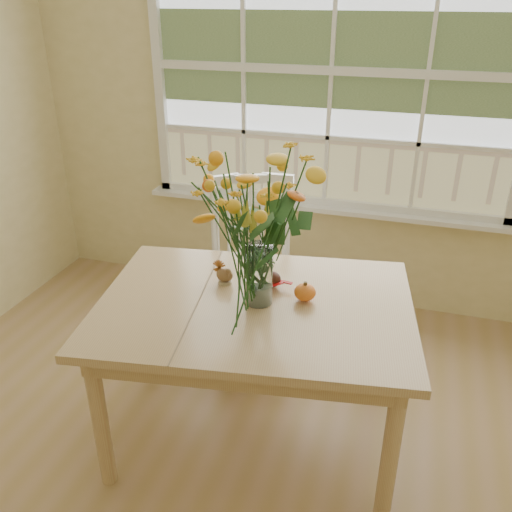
% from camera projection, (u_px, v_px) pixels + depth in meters
% --- Properties ---
extents(wall_back, '(4.00, 0.02, 2.70)m').
position_uv_depth(wall_back, '(331.00, 104.00, 3.33)').
color(wall_back, beige).
rests_on(wall_back, floor).
extents(window, '(2.42, 0.12, 1.74)m').
position_uv_depth(window, '(331.00, 74.00, 3.21)').
color(window, silver).
rests_on(window, wall_back).
extents(dining_table, '(1.51, 1.18, 0.74)m').
position_uv_depth(dining_table, '(255.00, 320.00, 2.43)').
color(dining_table, tan).
rests_on(dining_table, floor).
extents(windsor_chair, '(0.61, 0.60, 1.03)m').
position_uv_depth(windsor_chair, '(252.00, 260.00, 3.14)').
color(windsor_chair, white).
rests_on(windsor_chair, floor).
extents(flower_vase, '(0.57, 0.57, 0.68)m').
position_uv_depth(flower_vase, '(259.00, 216.00, 2.22)').
color(flower_vase, white).
rests_on(flower_vase, dining_table).
extents(pumpkin, '(0.10, 0.10, 0.08)m').
position_uv_depth(pumpkin, '(305.00, 293.00, 2.39)').
color(pumpkin, orange).
rests_on(pumpkin, dining_table).
extents(turkey_figurine, '(0.08, 0.06, 0.10)m').
position_uv_depth(turkey_figurine, '(225.00, 275.00, 2.53)').
color(turkey_figurine, '#CCB78C').
rests_on(turkey_figurine, dining_table).
extents(dark_gourd, '(0.13, 0.08, 0.07)m').
position_uv_depth(dark_gourd, '(272.00, 280.00, 2.50)').
color(dark_gourd, '#38160F').
rests_on(dark_gourd, dining_table).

